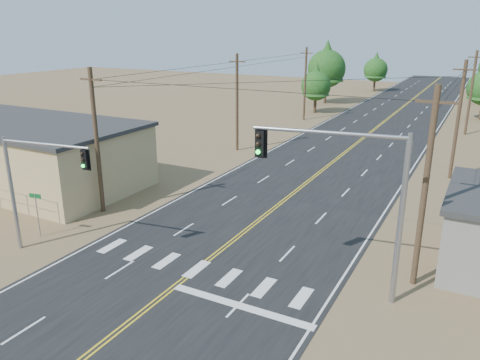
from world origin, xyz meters
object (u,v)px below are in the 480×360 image
Objects in this scene: street_sign at (37,208)px; building_left at (23,153)px; signal_mast_left at (32,177)px; signal_mast_right at (356,187)px.

building_left is at bearing 134.91° from street_sign.
building_left is 2.98× the size of signal_mast_left.
building_left is at bearing 136.52° from signal_mast_left.
street_sign is at bearing 134.80° from signal_mast_left.
signal_mast_left reaches higher than street_sign.
street_sign is (-1.89, 1.42, -2.65)m from signal_mast_left.
signal_mast_left is 0.82× the size of signal_mast_right.
building_left is 29.38m from signal_mast_right.
building_left is at bearing 162.23° from signal_mast_right.
signal_mast_right reaches higher than building_left.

